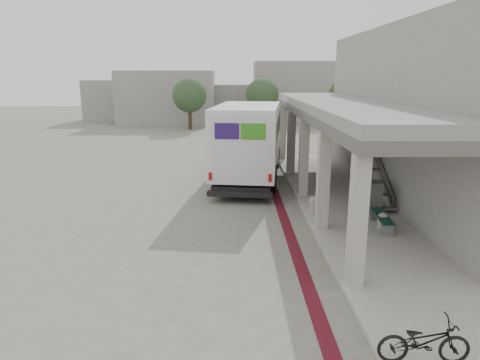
{
  "coord_description": "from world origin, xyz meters",
  "views": [
    {
      "loc": [
        -0.8,
        -12.98,
        5.05
      ],
      "look_at": [
        -0.6,
        1.04,
        1.6
      ],
      "focal_mm": 32.0,
      "sensor_mm": 36.0,
      "label": 1
    }
  ],
  "objects_px": {
    "bench": "(382,219)",
    "utility_cabinet": "(372,196)",
    "fedex_truck": "(249,140)",
    "bicycle_black": "(424,341)"
  },
  "relations": [
    {
      "from": "fedex_truck",
      "to": "bicycle_black",
      "type": "height_order",
      "value": "fedex_truck"
    },
    {
      "from": "fedex_truck",
      "to": "bicycle_black",
      "type": "distance_m",
      "value": 14.43
    },
    {
      "from": "fedex_truck",
      "to": "bicycle_black",
      "type": "xyz_separation_m",
      "value": [
        2.55,
        -14.13,
        -1.44
      ]
    },
    {
      "from": "bench",
      "to": "utility_cabinet",
      "type": "xyz_separation_m",
      "value": [
        0.21,
        1.77,
        0.26
      ]
    },
    {
      "from": "utility_cabinet",
      "to": "bench",
      "type": "bearing_deg",
      "value": -102.89
    },
    {
      "from": "fedex_truck",
      "to": "bench",
      "type": "height_order",
      "value": "fedex_truck"
    },
    {
      "from": "bench",
      "to": "utility_cabinet",
      "type": "height_order",
      "value": "utility_cabinet"
    },
    {
      "from": "fedex_truck",
      "to": "utility_cabinet",
      "type": "xyz_separation_m",
      "value": [
        4.35,
        -5.52,
        -1.29
      ]
    },
    {
      "from": "bicycle_black",
      "to": "bench",
      "type": "bearing_deg",
      "value": -11.06
    },
    {
      "from": "fedex_truck",
      "to": "utility_cabinet",
      "type": "bearing_deg",
      "value": -44.44
    }
  ]
}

